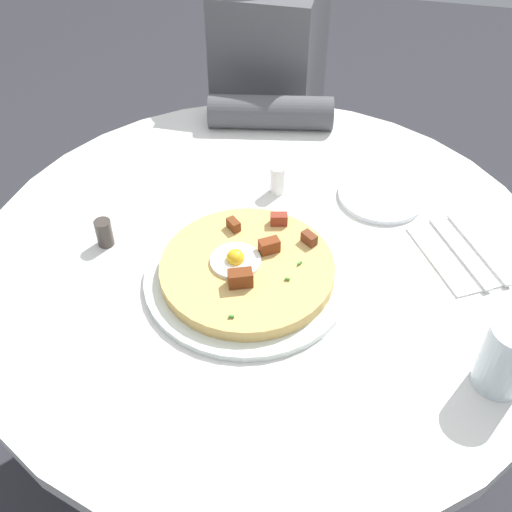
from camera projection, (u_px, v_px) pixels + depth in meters
ground_plane at (262, 460)px, 1.53m from camera, size 6.00×6.00×0.00m
dining_table at (264, 316)px, 1.16m from camera, size 0.97×0.97×0.71m
person_seated at (272, 135)px, 1.66m from camera, size 0.52×0.32×1.14m
pizza_plate at (247, 277)px, 0.99m from camera, size 0.33×0.33×0.01m
breakfast_pizza at (247, 268)px, 0.98m from camera, size 0.27×0.27×0.05m
bread_plate at (381, 196)px, 1.14m from camera, size 0.16×0.16×0.01m
napkin at (467, 252)px, 1.03m from camera, size 0.22×0.21×0.00m
fork at (459, 252)px, 1.03m from camera, size 0.16×0.10×0.00m
knife at (478, 248)px, 1.04m from camera, size 0.16×0.10×0.00m
water_glass at (506, 357)px, 0.81m from camera, size 0.07×0.07×0.11m
salt_shaker at (278, 180)px, 1.14m from camera, size 0.03×0.03×0.06m
pepper_shaker at (104, 233)px, 1.04m from camera, size 0.03×0.03×0.05m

